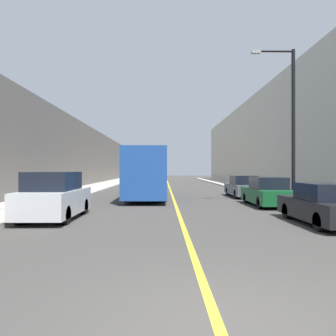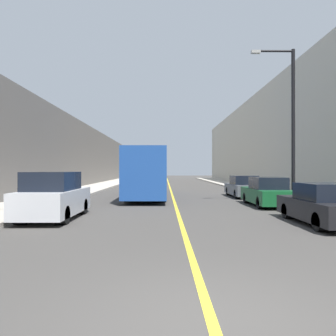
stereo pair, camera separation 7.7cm
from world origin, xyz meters
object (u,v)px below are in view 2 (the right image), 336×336
at_px(bus, 149,172).
at_px(car_right_near, 324,206).
at_px(street_lamp_right, 290,116).
at_px(car_right_far, 243,187).
at_px(parked_suv_left, 54,197).
at_px(car_right_mid, 267,193).

xyz_separation_m(bus, car_right_near, (6.87, -12.18, -1.07)).
bearing_deg(car_right_near, street_lamp_right, 79.18).
bearing_deg(bus, car_right_far, -4.95).
bearing_deg(parked_suv_left, car_right_mid, 24.57).
bearing_deg(car_right_mid, car_right_far, 89.33).
relative_size(parked_suv_left, car_right_near, 1.00).
bearing_deg(car_right_near, car_right_far, 90.53).
distance_m(parked_suv_left, car_right_mid, 10.95).
bearing_deg(car_right_far, street_lamp_right, -76.07).
relative_size(car_right_mid, car_right_far, 0.97).
height_order(car_right_mid, car_right_far, car_right_mid).
xyz_separation_m(car_right_near, street_lamp_right, (1.20, 6.30, 4.22)).
distance_m(bus, street_lamp_right, 10.47).
bearing_deg(bus, street_lamp_right, -36.05).
relative_size(car_right_near, car_right_far, 0.96).
xyz_separation_m(parked_suv_left, street_lamp_right, (11.34, 4.87, 4.03)).
height_order(bus, parked_suv_left, bus).
height_order(parked_suv_left, car_right_near, parked_suv_left).
bearing_deg(street_lamp_right, car_right_far, 103.93).
height_order(parked_suv_left, car_right_far, parked_suv_left).
xyz_separation_m(bus, car_right_far, (6.76, -0.59, -1.05)).
height_order(bus, car_right_far, bus).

